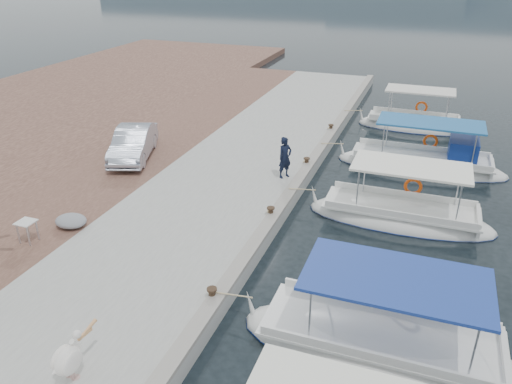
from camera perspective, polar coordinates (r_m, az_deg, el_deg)
ground at (r=16.64m, az=1.17°, el=-6.72°), size 400.00×400.00×0.00m
concrete_quay at (r=21.60m, az=-2.07°, el=2.00°), size 6.00×40.00×0.50m
quay_curb at (r=20.68m, az=5.09°, el=1.73°), size 0.44×40.00×0.12m
cobblestone_strip at (r=23.80m, az=-13.34°, el=3.59°), size 4.00×40.00×0.50m
fishing_caique_b at (r=13.26m, az=13.90°, el=-16.79°), size 7.06×2.55×2.83m
fishing_caique_c at (r=19.07m, az=16.07°, el=-2.88°), size 6.72×2.21×2.83m
fishing_caique_d at (r=24.00m, az=18.51°, el=2.96°), size 7.53×2.20×2.83m
fishing_caique_e at (r=29.58m, az=17.48°, el=7.18°), size 6.06×2.04×2.83m
mooring_bollards at (r=17.63m, az=1.69°, el=-2.15°), size 0.28×20.28×0.33m
pelican at (r=12.02m, az=-20.62°, el=-17.35°), size 0.54×1.33×1.03m
fisherman at (r=20.45m, az=3.33°, el=3.96°), size 0.70×0.75×1.73m
parked_car at (r=23.18m, az=-13.86°, el=5.44°), size 2.80×4.46×1.39m
tarp_bundle at (r=18.08m, az=-20.40°, el=-3.11°), size 1.10×0.90×0.40m
folding_table at (r=17.52m, az=-24.73°, el=-3.69°), size 0.55×0.55×0.73m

